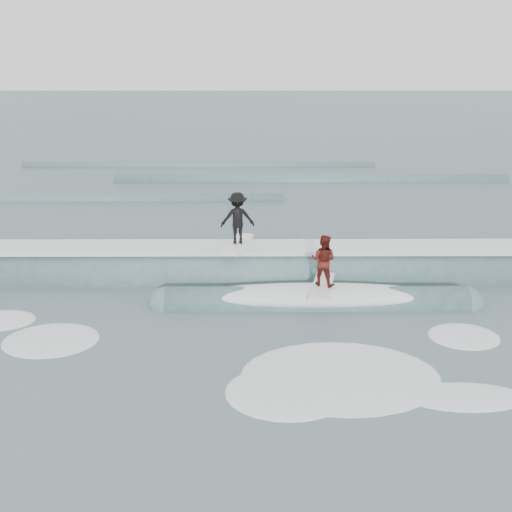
{
  "coord_description": "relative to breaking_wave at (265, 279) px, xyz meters",
  "views": [
    {
      "loc": [
        -0.07,
        -13.42,
        7.42
      ],
      "look_at": [
        0.0,
        3.25,
        1.1
      ],
      "focal_mm": 40.0,
      "sensor_mm": 36.0,
      "label": 1
    }
  ],
  "objects": [
    {
      "name": "surfer_red",
      "position": [
        1.65,
        -1.82,
        1.26
      ],
      "size": [
        0.98,
        2.07,
        1.65
      ],
      "color": "white",
      "rests_on": "ground"
    },
    {
      "name": "far_swells",
      "position": [
        -2.97,
        13.77,
        -0.05
      ],
      "size": [
        34.76,
        8.65,
        0.8
      ],
      "color": "#3D6066",
      "rests_on": "ground"
    },
    {
      "name": "ground",
      "position": [
        -0.31,
        -3.88,
        -0.05
      ],
      "size": [
        160.0,
        160.0,
        0.0
      ],
      "primitive_type": "plane",
      "color": "#3B4E57",
      "rests_on": "ground"
    },
    {
      "name": "surfer_black",
      "position": [
        -0.9,
        0.38,
        1.92
      ],
      "size": [
        1.15,
        2.07,
        1.8
      ],
      "color": "white",
      "rests_on": "ground"
    },
    {
      "name": "breaking_wave",
      "position": [
        0.0,
        0.0,
        0.0
      ],
      "size": [
        23.15,
        3.8,
        2.04
      ],
      "color": "#3D6066",
      "rests_on": "ground"
    },
    {
      "name": "whitewater",
      "position": [
        0.1,
        -5.29,
        -0.05
      ],
      "size": [
        14.74,
        5.21,
        0.1
      ],
      "color": "white",
      "rests_on": "ground"
    }
  ]
}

